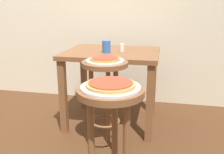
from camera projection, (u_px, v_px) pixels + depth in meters
stool_foreground at (111, 125)px, 1.31m from camera, size 0.35×0.35×0.74m
serving_plate_foreground at (111, 87)px, 1.25m from camera, size 0.31×0.31×0.01m
pizza_foreground at (111, 84)px, 1.25m from camera, size 0.26×0.26×0.02m
stool_middle at (105, 87)px, 1.91m from camera, size 0.35×0.35×0.74m
serving_plate_middle at (105, 61)px, 1.85m from camera, size 0.29×0.29×0.01m
pizza_middle at (105, 59)px, 1.84m from camera, size 0.23×0.23×0.02m
dining_table at (112, 64)px, 2.36m from camera, size 0.88×0.71×0.73m
cup_near_edge at (106, 47)px, 2.23m from camera, size 0.08×0.08×0.11m
condiment_shaker at (122, 48)px, 2.29m from camera, size 0.04×0.04×0.07m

